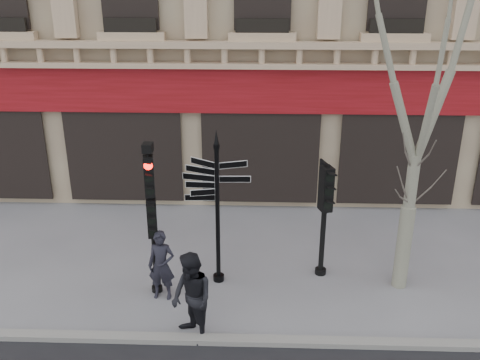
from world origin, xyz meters
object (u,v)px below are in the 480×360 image
object	(u,v)px
pedestrian_a	(161,265)
traffic_signal_main	(151,202)
plane_tree	(430,45)
pedestrian_b	(192,298)
traffic_signal_secondary	(325,200)
fingerpost	(217,183)

from	to	relation	value
pedestrian_a	traffic_signal_main	bearing A→B (deg)	132.06
pedestrian_a	plane_tree	bearing A→B (deg)	11.30
plane_tree	pedestrian_b	distance (m)	6.65
traffic_signal_secondary	pedestrian_a	bearing A→B (deg)	179.63
traffic_signal_secondary	plane_tree	size ratio (longest dim) A/B	0.36
traffic_signal_secondary	pedestrian_a	world-z (taller)	traffic_signal_secondary
plane_tree	fingerpost	bearing A→B (deg)	179.05
traffic_signal_secondary	plane_tree	xyz separation A→B (m)	(1.74, -0.44, 3.49)
traffic_signal_main	pedestrian_a	distance (m)	1.43
traffic_signal_main	pedestrian_b	bearing A→B (deg)	-68.91
fingerpost	plane_tree	xyz separation A→B (m)	(4.14, -0.07, 2.94)
traffic_signal_main	traffic_signal_secondary	xyz separation A→B (m)	(3.75, 0.86, -0.30)
pedestrian_a	traffic_signal_secondary	bearing A→B (deg)	21.32
plane_tree	pedestrian_b	bearing A→B (deg)	-155.50
fingerpost	traffic_signal_secondary	bearing A→B (deg)	16.94
fingerpost	pedestrian_b	xyz separation A→B (m)	(-0.35, -2.11, -1.52)
traffic_signal_secondary	pedestrian_a	size ratio (longest dim) A/B	1.70
plane_tree	pedestrian_a	bearing A→B (deg)	-173.06
fingerpost	plane_tree	world-z (taller)	plane_tree
plane_tree	traffic_signal_secondary	bearing A→B (deg)	165.78
traffic_signal_main	pedestrian_b	xyz separation A→B (m)	(1.01, -1.63, -1.27)
traffic_signal_main	traffic_signal_secondary	bearing A→B (deg)	2.30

